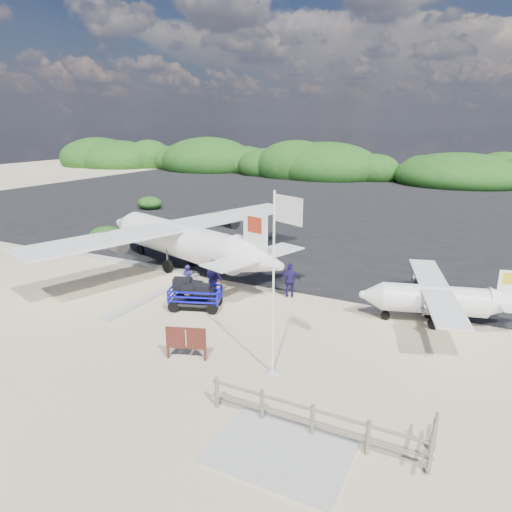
{
  "coord_description": "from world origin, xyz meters",
  "views": [
    {
      "loc": [
        9.37,
        -15.07,
        8.21
      ],
      "look_at": [
        0.01,
        3.54,
        2.1
      ],
      "focal_mm": 32.0,
      "sensor_mm": 36.0,
      "label": 1
    }
  ],
  "objects_px": {
    "flagpole": "(272,373)",
    "crew_a": "(188,279)",
    "baggage_cart": "(196,309)",
    "crew_c": "(290,280)",
    "signboard": "(187,359)",
    "crew_b": "(214,279)",
    "aircraft_small": "(277,197)"
  },
  "relations": [
    {
      "from": "signboard",
      "to": "crew_b",
      "type": "height_order",
      "value": "crew_b"
    },
    {
      "from": "signboard",
      "to": "crew_c",
      "type": "bearing_deg",
      "value": 63.16
    },
    {
      "from": "crew_b",
      "to": "aircraft_small",
      "type": "relative_size",
      "value": 0.28
    },
    {
      "from": "signboard",
      "to": "flagpole",
      "type": "bearing_deg",
      "value": -9.69
    },
    {
      "from": "crew_a",
      "to": "aircraft_small",
      "type": "xyz_separation_m",
      "value": [
        -8.69,
        30.15,
        -0.74
      ]
    },
    {
      "from": "baggage_cart",
      "to": "signboard",
      "type": "bearing_deg",
      "value": -79.53
    },
    {
      "from": "signboard",
      "to": "aircraft_small",
      "type": "bearing_deg",
      "value": 89.88
    },
    {
      "from": "crew_a",
      "to": "aircraft_small",
      "type": "bearing_deg",
      "value": -78.51
    },
    {
      "from": "crew_a",
      "to": "aircraft_small",
      "type": "distance_m",
      "value": 31.38
    },
    {
      "from": "signboard",
      "to": "crew_c",
      "type": "relative_size",
      "value": 0.89
    },
    {
      "from": "aircraft_small",
      "to": "flagpole",
      "type": "bearing_deg",
      "value": 99.01
    },
    {
      "from": "flagpole",
      "to": "crew_c",
      "type": "height_order",
      "value": "flagpole"
    },
    {
      "from": "baggage_cart",
      "to": "crew_c",
      "type": "relative_size",
      "value": 1.42
    },
    {
      "from": "crew_a",
      "to": "crew_b",
      "type": "relative_size",
      "value": 0.78
    },
    {
      "from": "signboard",
      "to": "crew_a",
      "type": "height_order",
      "value": "crew_a"
    },
    {
      "from": "flagpole",
      "to": "crew_a",
      "type": "xyz_separation_m",
      "value": [
        -6.94,
        5.03,
        0.74
      ]
    },
    {
      "from": "flagpole",
      "to": "crew_a",
      "type": "relative_size",
      "value": 4.2
    },
    {
      "from": "baggage_cart",
      "to": "crew_c",
      "type": "xyz_separation_m",
      "value": [
        3.28,
        3.29,
        0.87
      ]
    },
    {
      "from": "baggage_cart",
      "to": "crew_c",
      "type": "height_order",
      "value": "crew_c"
    },
    {
      "from": "baggage_cart",
      "to": "flagpole",
      "type": "relative_size",
      "value": 0.4
    },
    {
      "from": "signboard",
      "to": "crew_c",
      "type": "height_order",
      "value": "crew_c"
    },
    {
      "from": "crew_b",
      "to": "crew_c",
      "type": "bearing_deg",
      "value": -128.6
    },
    {
      "from": "crew_b",
      "to": "crew_c",
      "type": "xyz_separation_m",
      "value": [
        3.26,
        1.67,
        -0.09
      ]
    },
    {
      "from": "flagpole",
      "to": "crew_c",
      "type": "distance_m",
      "value": 7.19
    },
    {
      "from": "flagpole",
      "to": "signboard",
      "type": "bearing_deg",
      "value": -170.31
    },
    {
      "from": "crew_a",
      "to": "aircraft_small",
      "type": "height_order",
      "value": "crew_a"
    },
    {
      "from": "aircraft_small",
      "to": "baggage_cart",
      "type": "bearing_deg",
      "value": 92.83
    },
    {
      "from": "signboard",
      "to": "crew_b",
      "type": "bearing_deg",
      "value": 92.76
    },
    {
      "from": "flagpole",
      "to": "crew_c",
      "type": "relative_size",
      "value": 3.58
    },
    {
      "from": "crew_b",
      "to": "baggage_cart",
      "type": "bearing_deg",
      "value": 113.58
    },
    {
      "from": "crew_a",
      "to": "signboard",
      "type": "bearing_deg",
      "value": 119.64
    },
    {
      "from": "flagpole",
      "to": "crew_a",
      "type": "height_order",
      "value": "flagpole"
    }
  ]
}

